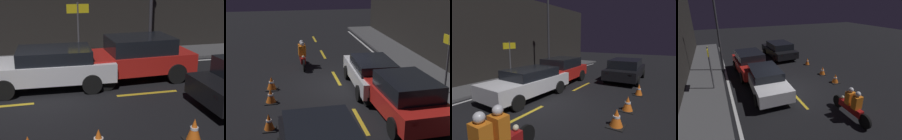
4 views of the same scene
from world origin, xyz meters
The scene contains 15 objects.
ground_plane centered at (0.00, 0.00, 0.00)m, with size 56.00×56.00×0.00m, color black.
raised_curb centered at (0.00, 4.45, 0.06)m, with size 28.00×2.07×0.12m.
building_front centered at (0.00, 5.63, 2.85)m, with size 28.00×0.30×5.69m.
lane_dash_c centered at (-1.00, 0.00, 0.00)m, with size 2.00×0.14×0.01m.
lane_dash_d centered at (3.50, 0.00, 0.00)m, with size 2.00×0.14×0.01m.
lane_dash_e centered at (8.00, 0.00, 0.00)m, with size 2.00×0.14×0.01m.
lane_solid_kerb centered at (0.00, 3.16, 0.00)m, with size 25.20×0.14×0.01m.
sedan_white centered at (0.55, 1.26, 0.73)m, with size 4.33×1.95×1.33m.
taxi_red centered at (3.56, 1.50, 0.81)m, with size 4.14×2.08×1.53m.
van_black centered at (6.44, -1.68, 0.74)m, with size 4.29×2.15×1.39m.
traffic_cone_near centered at (-0.08, -2.98, 0.28)m, with size 0.52×0.52×0.57m.
traffic_cone_mid centered at (1.35, -2.99, 0.27)m, with size 0.50×0.50×0.56m.
traffic_cone_far centered at (3.54, -3.01, 0.27)m, with size 0.43×0.43×0.56m.
shop_sign centered at (1.86, 3.97, 1.81)m, with size 0.90×0.08×2.40m.
street_lamp centered at (4.72, 3.26, 3.24)m, with size 0.28×0.28×5.76m.
Camera 3 is at (-5.15, -4.31, 2.66)m, focal length 28.00 mm.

